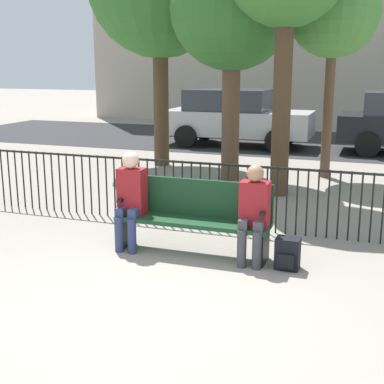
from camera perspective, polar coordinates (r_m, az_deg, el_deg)
name	(u,v)px	position (r m, az deg, el deg)	size (l,w,h in m)	color
ground_plane	(135,309)	(5.33, -6.10, -12.35)	(80.00, 80.00, 0.00)	gray
park_bench	(194,214)	(6.66, 0.23, -2.37)	(1.93, 0.45, 0.92)	#14381E
seated_person_0	(131,195)	(6.80, -6.57, -0.35)	(0.34, 0.39, 1.26)	navy
seated_person_1	(254,209)	(6.28, 6.59, -1.87)	(0.34, 0.39, 1.19)	#3D3D42
backpack	(287,254)	(6.31, 10.15, -6.50)	(0.28, 0.25, 0.37)	black
fence_railing	(219,190)	(7.69, 2.91, 0.24)	(9.01, 0.03, 0.95)	black
tree_0	(232,9)	(10.88, 4.33, 18.90)	(2.44, 2.44, 4.62)	brown
tree_1	(334,13)	(11.46, 14.89, 17.95)	(1.82, 1.82, 4.24)	brown
street_surface	(306,143)	(16.61, 12.10, 5.16)	(24.00, 6.00, 0.01)	#2B2B2D
parked_car_1	(235,117)	(15.65, 4.65, 8.01)	(4.20, 1.94, 1.62)	#B7B7BC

